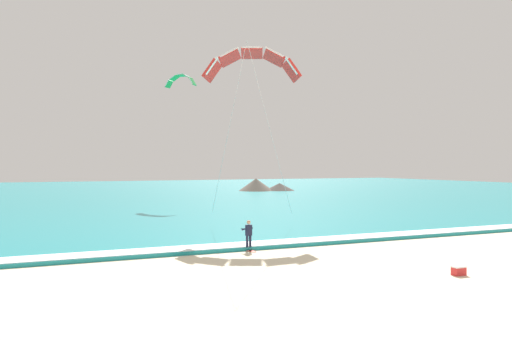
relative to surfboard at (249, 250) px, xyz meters
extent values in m
plane|color=beige|center=(0.20, -12.55, -0.03)|extent=(200.00, 200.00, 0.00)
cube|color=teal|center=(0.20, 59.91, 0.07)|extent=(200.00, 120.00, 0.20)
cube|color=white|center=(0.20, 0.91, 0.19)|extent=(200.00, 1.83, 0.04)
ellipsoid|color=#E04C38|center=(0.00, 0.00, 0.00)|extent=(0.62, 1.44, 0.05)
cube|color=black|center=(0.00, 0.25, 0.04)|extent=(0.17, 0.08, 0.04)
cube|color=black|center=(0.00, -0.25, 0.04)|extent=(0.17, 0.08, 0.04)
cylinder|color=#191E38|center=(-0.10, -0.01, 0.39)|extent=(0.14, 0.14, 0.84)
cylinder|color=#191E38|center=(0.10, 0.01, 0.39)|extent=(0.14, 0.14, 0.84)
cube|color=#191E38|center=(0.00, 0.00, 1.11)|extent=(0.36, 0.24, 0.60)
sphere|color=tan|center=(0.00, 0.00, 1.55)|extent=(0.22, 0.22, 0.22)
cylinder|color=#191E38|center=(-0.20, 0.14, 1.16)|extent=(0.15, 0.51, 0.22)
cylinder|color=#191E38|center=(0.16, 0.18, 1.16)|extent=(0.15, 0.51, 0.22)
cylinder|color=black|center=(-0.05, 0.38, 1.16)|extent=(0.55, 0.11, 0.04)
cube|color=#3F3F42|center=(-0.02, 0.12, 0.89)|extent=(0.13, 0.09, 0.10)
cube|color=red|center=(6.83, 7.80, 11.68)|extent=(1.14, 1.64, 1.69)
cube|color=white|center=(6.61, 7.33, 11.95)|extent=(0.93, 0.57, 1.36)
cube|color=red|center=(5.84, 8.72, 12.72)|extent=(1.69, 1.81, 1.33)
cube|color=white|center=(5.62, 8.25, 13.00)|extent=(1.34, 0.77, 0.88)
cube|color=red|center=(4.40, 9.56, 13.10)|extent=(1.97, 1.82, 0.68)
cube|color=white|center=(4.18, 9.09, 13.37)|extent=(1.47, 0.85, 0.21)
cube|color=red|center=(2.82, 10.11, 12.72)|extent=(2.03, 1.69, 1.33)
cube|color=white|center=(2.61, 9.64, 13.00)|extent=(1.36, 0.79, 0.88)
cube|color=red|center=(1.48, 10.26, 11.68)|extent=(1.80, 1.44, 1.69)
cube|color=white|center=(1.27, 9.79, 11.95)|extent=(1.00, 0.60, 1.36)
cylinder|color=#B2B2B7|center=(3.44, 4.09, 6.43)|extent=(6.80, 7.45, 10.52)
cylinder|color=#B2B2B7|center=(0.76, 5.32, 6.43)|extent=(1.45, 9.90, 10.52)
cube|color=green|center=(6.98, 32.63, 14.40)|extent=(0.98, 1.05, 0.92)
cube|color=white|center=(6.69, 32.43, 14.48)|extent=(0.45, 0.57, 0.81)
cube|color=green|center=(6.61, 33.33, 15.08)|extent=(1.15, 1.23, 0.65)
cube|color=white|center=(6.32, 33.13, 15.16)|extent=(0.60, 0.77, 0.52)
cube|color=green|center=(6.05, 34.17, 15.32)|extent=(1.21, 1.25, 0.23)
cube|color=white|center=(5.77, 33.98, 15.41)|extent=(0.64, 0.83, 0.10)
cube|color=green|center=(5.45, 34.98, 15.08)|extent=(1.18, 1.17, 0.65)
cube|color=white|center=(5.16, 34.78, 15.16)|extent=(0.59, 0.77, 0.52)
cube|color=green|center=(4.92, 35.57, 14.40)|extent=(1.05, 0.92, 0.92)
cube|color=white|center=(4.64, 35.37, 14.48)|extent=(0.44, 0.56, 0.81)
cone|color=#47423D|center=(29.79, 55.40, 0.73)|extent=(6.05, 6.05, 1.50)
cone|color=#665B51|center=(25.76, 56.43, 1.14)|extent=(6.54, 6.54, 2.34)
cube|color=red|center=(5.70, -9.63, 0.14)|extent=(0.56, 0.36, 0.34)
cube|color=white|center=(5.70, -9.63, 0.34)|extent=(0.58, 0.38, 0.06)
camera|label=1|loc=(-11.56, -26.76, 4.76)|focal=37.08mm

